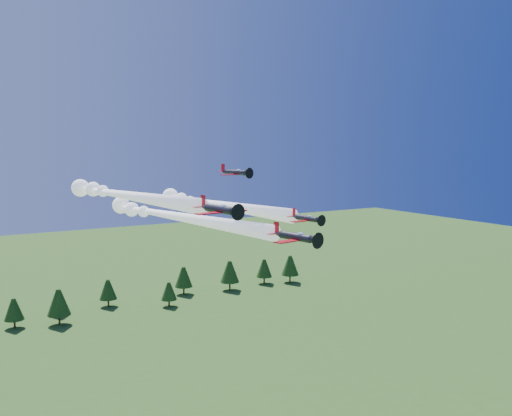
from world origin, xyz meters
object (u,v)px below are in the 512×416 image
plane_lead (173,216)px  plane_slot (236,173)px  plane_left (123,195)px  plane_right (212,204)px

plane_lead → plane_slot: bearing=-86.2°
plane_slot → plane_lead: bearing=90.5°
plane_slot → plane_left: bearing=108.3°
plane_left → plane_lead: bearing=-30.7°
plane_lead → plane_left: 9.92m
plane_lead → plane_slot: plane_slot is taller
plane_right → plane_left: bearing=-177.0°
plane_left → plane_right: 20.32m
plane_right → plane_slot: plane_slot is taller
plane_left → plane_right: plane_left is taller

